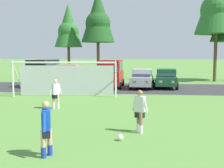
# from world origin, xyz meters

# --- Properties ---
(ground_plane) EXTENTS (400.00, 400.00, 0.00)m
(ground_plane) POSITION_xyz_m (0.00, 15.00, 0.00)
(ground_plane) COLOR #598C3D
(parking_lot_strip) EXTENTS (52.00, 8.40, 0.01)m
(parking_lot_strip) POSITION_xyz_m (0.00, 23.01, 0.00)
(parking_lot_strip) COLOR #333335
(parking_lot_strip) RESTS_ON ground
(soccer_ball) EXTENTS (0.22, 0.22, 0.22)m
(soccer_ball) POSITION_xyz_m (2.42, 6.83, 0.11)
(soccer_ball) COLOR white
(soccer_ball) RESTS_ON ground
(soccer_goal) EXTENTS (7.54, 2.47, 2.57)m
(soccer_goal) POSITION_xyz_m (-2.52, 17.62, 1.29)
(soccer_goal) COLOR white
(soccer_goal) RESTS_ON ground
(player_defender_far) EXTENTS (0.61, 0.56, 1.64)m
(player_defender_far) POSITION_xyz_m (-1.65, 12.37, 0.82)
(player_defender_far) COLOR beige
(player_defender_far) RESTS_ON ground
(player_winger_left) EXTENTS (0.67, 0.45, 1.64)m
(player_winger_left) POSITION_xyz_m (3.06, 7.98, 0.82)
(player_winger_left) COLOR #936B4C
(player_winger_left) RESTS_ON ground
(player_trailing_back) EXTENTS (0.33, 0.75, 1.64)m
(player_trailing_back) POSITION_xyz_m (0.43, 5.00, 0.82)
(player_trailing_back) COLOR tan
(player_trailing_back) RESTS_ON ground
(parked_car_slot_far_left) EXTENTS (2.30, 4.85, 2.52)m
(parked_car_slot_far_left) POSITION_xyz_m (-6.51, 23.80, 1.34)
(parked_car_slot_far_left) COLOR black
(parked_car_slot_far_left) RESTS_ON ground
(parked_car_slot_left) EXTENTS (2.26, 4.66, 2.16)m
(parked_car_slot_left) POSITION_xyz_m (-3.46, 22.14, 1.11)
(parked_car_slot_left) COLOR tan
(parked_car_slot_left) RESTS_ON ground
(parked_car_slot_center_left) EXTENTS (2.22, 4.81, 2.52)m
(parked_car_slot_center_left) POSITION_xyz_m (0.12, 23.42, 1.34)
(parked_car_slot_center_left) COLOR red
(parked_car_slot_center_left) RESTS_ON ground
(parked_car_slot_center) EXTENTS (2.25, 4.31, 1.72)m
(parked_car_slot_center) POSITION_xyz_m (2.98, 22.96, 0.88)
(parked_car_slot_center) COLOR #B2B2BC
(parked_car_slot_center) RESTS_ON ground
(parked_car_slot_center_right) EXTENTS (2.21, 4.29, 1.72)m
(parked_car_slot_center_right) POSITION_xyz_m (5.13, 23.47, 0.88)
(parked_car_slot_center_right) COLOR #194C2D
(parked_car_slot_center_right) RESTS_ON ground
(tree_mid_left) EXTENTS (3.62, 3.62, 9.67)m
(tree_mid_left) POSITION_xyz_m (-6.80, 34.31, 6.64)
(tree_mid_left) COLOR brown
(tree_mid_left) RESTS_ON ground
(tree_center_back) EXTENTS (4.10, 4.10, 10.93)m
(tree_center_back) POSITION_xyz_m (-2.57, 32.40, 7.51)
(tree_center_back) COLOR brown
(tree_center_back) RESTS_ON ground
(tree_right_edge) EXTENTS (4.78, 4.78, 12.75)m
(tree_right_edge) POSITION_xyz_m (11.03, 30.66, 8.78)
(tree_right_edge) COLOR brown
(tree_right_edge) RESTS_ON ground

